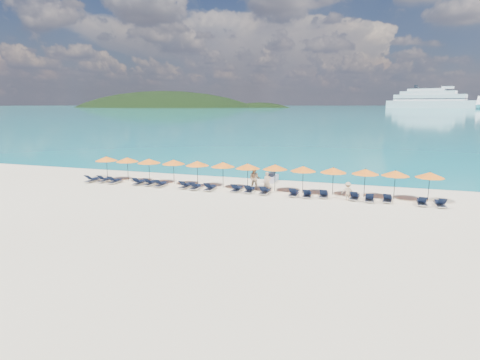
% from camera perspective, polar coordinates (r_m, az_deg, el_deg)
% --- Properties ---
extents(ground, '(1400.00, 1400.00, 0.00)m').
position_cam_1_polar(ground, '(29.38, -1.81, -3.36)').
color(ground, beige).
extents(sea, '(1600.00, 1300.00, 0.01)m').
position_cam_1_polar(sea, '(686.89, 17.41, 9.84)').
color(sea, '#1FA9B2').
rests_on(sea, ground).
extents(headland_main, '(374.00, 242.00, 126.50)m').
position_cam_1_polar(headland_main, '(647.43, -10.75, 6.74)').
color(headland_main, black).
rests_on(headland_main, ground).
extents(headland_small, '(162.00, 126.00, 85.50)m').
position_cam_1_polar(headland_small, '(609.58, 2.74, 6.95)').
color(headland_small, black).
rests_on(headland_small, ground).
extents(cruise_ship, '(129.09, 67.50, 36.37)m').
position_cam_1_polar(cruise_ship, '(587.78, 26.55, 10.03)').
color(cruise_ship, white).
rests_on(cruise_ship, ground).
extents(jetski, '(0.84, 2.23, 0.79)m').
position_cam_1_polar(jetski, '(37.55, 4.54, 0.28)').
color(jetski, '#B0ABC4').
rests_on(jetski, ground).
extents(beachgoer_a, '(0.70, 0.54, 1.71)m').
position_cam_1_polar(beachgoer_a, '(32.79, 3.89, -0.33)').
color(beachgoer_a, tan).
rests_on(beachgoer_a, ground).
extents(beachgoer_b, '(0.96, 0.59, 1.91)m').
position_cam_1_polar(beachgoer_b, '(33.72, 2.10, 0.17)').
color(beachgoer_b, tan).
rests_on(beachgoer_b, ground).
extents(beachgoer_c, '(0.94, 0.49, 1.41)m').
position_cam_1_polar(beachgoer_c, '(31.25, 15.08, -1.54)').
color(beachgoer_c, tan).
rests_on(beachgoer_c, ground).
extents(umbrella_0, '(2.10, 2.10, 2.28)m').
position_cam_1_polar(umbrella_0, '(40.20, -18.47, 2.89)').
color(umbrella_0, black).
rests_on(umbrella_0, ground).
extents(umbrella_1, '(2.10, 2.10, 2.28)m').
position_cam_1_polar(umbrella_1, '(38.97, -15.74, 2.81)').
color(umbrella_1, black).
rests_on(umbrella_1, ground).
extents(umbrella_2, '(2.10, 2.10, 2.28)m').
position_cam_1_polar(umbrella_2, '(37.57, -12.83, 2.66)').
color(umbrella_2, black).
rests_on(umbrella_2, ground).
extents(umbrella_3, '(2.10, 2.10, 2.28)m').
position_cam_1_polar(umbrella_3, '(36.50, -9.44, 2.55)').
color(umbrella_3, black).
rests_on(umbrella_3, ground).
extents(umbrella_4, '(2.10, 2.10, 2.28)m').
position_cam_1_polar(umbrella_4, '(35.38, -6.10, 2.37)').
color(umbrella_4, black).
rests_on(umbrella_4, ground).
extents(umbrella_5, '(2.10, 2.10, 2.28)m').
position_cam_1_polar(umbrella_5, '(34.53, -2.44, 2.21)').
color(umbrella_5, black).
rests_on(umbrella_5, ground).
extents(umbrella_6, '(2.10, 2.10, 2.28)m').
position_cam_1_polar(umbrella_6, '(33.65, 1.10, 1.99)').
color(umbrella_6, black).
rests_on(umbrella_6, ground).
extents(umbrella_7, '(2.10, 2.10, 2.28)m').
position_cam_1_polar(umbrella_7, '(33.29, 5.01, 1.85)').
color(umbrella_7, black).
rests_on(umbrella_7, ground).
extents(umbrella_8, '(2.10, 2.10, 2.28)m').
position_cam_1_polar(umbrella_8, '(32.69, 8.98, 1.59)').
color(umbrella_8, black).
rests_on(umbrella_8, ground).
extents(umbrella_9, '(2.10, 2.10, 2.28)m').
position_cam_1_polar(umbrella_9, '(32.47, 13.15, 1.38)').
color(umbrella_9, black).
rests_on(umbrella_9, ground).
extents(umbrella_10, '(2.10, 2.10, 2.28)m').
position_cam_1_polar(umbrella_10, '(32.41, 17.40, 1.14)').
color(umbrella_10, black).
rests_on(umbrella_10, ground).
extents(umbrella_11, '(2.10, 2.10, 2.28)m').
position_cam_1_polar(umbrella_11, '(32.44, 21.24, 0.90)').
color(umbrella_11, black).
rests_on(umbrella_11, ground).
extents(umbrella_12, '(2.10, 2.10, 2.28)m').
position_cam_1_polar(umbrella_12, '(32.65, 25.40, 0.65)').
color(umbrella_12, black).
rests_on(umbrella_12, ground).
extents(lounger_0, '(0.77, 1.75, 0.66)m').
position_cam_1_polar(lounger_0, '(39.69, -20.23, 0.08)').
color(lounger_0, silver).
rests_on(lounger_0, ground).
extents(lounger_1, '(0.70, 1.73, 0.66)m').
position_cam_1_polar(lounger_1, '(39.26, -18.67, 0.06)').
color(lounger_1, silver).
rests_on(lounger_1, ground).
extents(lounger_2, '(0.70, 1.73, 0.66)m').
position_cam_1_polar(lounger_2, '(38.35, -17.35, -0.10)').
color(lounger_2, silver).
rests_on(lounger_2, ground).
extents(lounger_3, '(0.65, 1.71, 0.66)m').
position_cam_1_polar(lounger_3, '(37.13, -14.16, -0.29)').
color(lounger_3, silver).
rests_on(lounger_3, ground).
extents(lounger_4, '(0.67, 1.72, 0.66)m').
position_cam_1_polar(lounger_4, '(36.62, -12.63, -0.37)').
color(lounger_4, silver).
rests_on(lounger_4, ground).
extents(lounger_5, '(0.67, 1.72, 0.66)m').
position_cam_1_polar(lounger_5, '(35.85, -11.20, -0.56)').
color(lounger_5, silver).
rests_on(lounger_5, ground).
extents(lounger_6, '(0.77, 1.75, 0.66)m').
position_cam_1_polar(lounger_6, '(34.89, -7.71, -0.76)').
color(lounger_6, silver).
rests_on(lounger_6, ground).
extents(lounger_7, '(0.67, 1.72, 0.66)m').
position_cam_1_polar(lounger_7, '(34.28, -6.32, -0.94)').
color(lounger_7, silver).
rests_on(lounger_7, ground).
extents(lounger_8, '(0.64, 1.71, 0.66)m').
position_cam_1_polar(lounger_8, '(33.78, -4.28, -1.08)').
color(lounger_8, silver).
rests_on(lounger_8, ground).
extents(lounger_9, '(0.66, 1.72, 0.66)m').
position_cam_1_polar(lounger_9, '(33.24, -0.47, -1.24)').
color(lounger_9, silver).
rests_on(lounger_9, ground).
extents(lounger_10, '(0.66, 1.71, 0.66)m').
position_cam_1_polar(lounger_10, '(32.88, 1.37, -1.38)').
color(lounger_10, silver).
rests_on(lounger_10, ground).
extents(lounger_11, '(0.69, 1.72, 0.66)m').
position_cam_1_polar(lounger_11, '(32.42, 3.58, -1.58)').
color(lounger_11, silver).
rests_on(lounger_11, ground).
extents(lounger_12, '(0.65, 1.71, 0.66)m').
position_cam_1_polar(lounger_12, '(31.94, 7.66, -1.85)').
color(lounger_12, silver).
rests_on(lounger_12, ground).
extents(lounger_13, '(0.73, 1.74, 0.66)m').
position_cam_1_polar(lounger_13, '(31.67, 9.53, -2.01)').
color(lounger_13, silver).
rests_on(lounger_13, ground).
extents(lounger_14, '(0.68, 1.72, 0.66)m').
position_cam_1_polar(lounger_14, '(31.85, 11.83, -2.02)').
color(lounger_14, silver).
rests_on(lounger_14, ground).
extents(lounger_15, '(0.76, 1.75, 0.66)m').
position_cam_1_polar(lounger_15, '(31.72, 15.99, -2.27)').
color(lounger_15, silver).
rests_on(lounger_15, ground).
extents(lounger_16, '(0.65, 1.71, 0.66)m').
position_cam_1_polar(lounger_16, '(31.44, 17.92, -2.50)').
color(lounger_16, silver).
rests_on(lounger_16, ground).
extents(lounger_17, '(0.79, 1.75, 0.66)m').
position_cam_1_polar(lounger_17, '(31.74, 20.23, -2.52)').
color(lounger_17, silver).
rests_on(lounger_17, ground).
extents(lounger_18, '(0.67, 1.72, 0.66)m').
position_cam_1_polar(lounger_18, '(31.71, 24.45, -2.84)').
color(lounger_18, silver).
rests_on(lounger_18, ground).
extents(lounger_19, '(0.68, 1.72, 0.66)m').
position_cam_1_polar(lounger_19, '(31.81, 26.59, -2.98)').
color(lounger_19, silver).
rests_on(lounger_19, ground).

